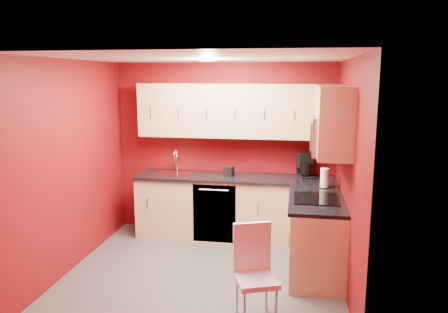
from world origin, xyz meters
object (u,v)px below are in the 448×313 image
(napkin_holder, at_px, (229,171))
(dining_chair, at_px, (256,275))
(sink, at_px, (174,172))
(coffee_maker, at_px, (307,166))
(paper_towel, at_px, (325,178))
(microwave, at_px, (329,135))

(napkin_holder, distance_m, dining_chair, 2.27)
(napkin_holder, bearing_deg, sink, -179.57)
(coffee_maker, relative_size, dining_chair, 0.37)
(paper_towel, bearing_deg, microwave, -90.87)
(coffee_maker, distance_m, dining_chair, 2.32)
(sink, distance_m, paper_towel, 2.15)
(coffee_maker, xyz_separation_m, paper_towel, (0.21, -0.51, -0.05))
(coffee_maker, bearing_deg, napkin_holder, 161.05)
(dining_chair, bearing_deg, sink, 103.07)
(sink, bearing_deg, microwave, -25.60)
(paper_towel, bearing_deg, napkin_holder, 160.53)
(sink, xyz_separation_m, paper_towel, (2.10, -0.45, 0.09))
(sink, xyz_separation_m, coffee_maker, (1.89, 0.06, 0.14))
(sink, height_order, dining_chair, sink)
(sink, height_order, paper_towel, sink)
(sink, distance_m, napkin_holder, 0.81)
(microwave, bearing_deg, napkin_holder, 141.88)
(microwave, xyz_separation_m, paper_towel, (0.01, 0.55, -0.63))
(coffee_maker, bearing_deg, dining_chair, -124.19)
(napkin_holder, xyz_separation_m, dining_chair, (0.59, -2.13, -0.52))
(dining_chair, bearing_deg, paper_towel, 46.89)
(microwave, distance_m, napkin_holder, 1.77)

